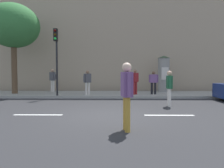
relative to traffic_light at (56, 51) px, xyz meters
The scene contains 13 objects.
ground_plane 6.80m from the traffic_light, 58.61° to the right, with size 80.00×80.00×0.00m, color #2B2B2D.
sidewalk_curb 4.63m from the traffic_light, 28.85° to the left, with size 36.00×4.00×0.15m, color #9E9B93.
lane_markings 6.80m from the traffic_light, 58.61° to the right, with size 25.80×0.16×0.01m.
building_backdrop 8.04m from the traffic_light, 64.69° to the left, with size 36.00×5.00×11.78m, color tan.
traffic_light is the anchor object (origin of this frame).
poster_column 7.93m from the traffic_light, 21.18° to the left, with size 0.94×0.94×2.73m.
street_tree 4.08m from the traffic_light, 156.50° to the left, with size 3.51×3.51×6.15m.
pedestrian_with_bag 8.50m from the traffic_light, 61.69° to the right, with size 0.31×0.66×1.80m.
pedestrian_tallest 7.18m from the traffic_light, 27.48° to the right, with size 0.29×0.62×1.65m.
pedestrian_in_red_top 5.34m from the traffic_light, ahead, with size 0.47×0.47×1.65m.
pedestrian_with_backpack 2.65m from the traffic_light, 14.09° to the left, with size 0.51×0.51×1.59m.
pedestrian_in_light_jacket 3.29m from the traffic_light, 111.66° to the left, with size 0.52×0.51×1.72m.
pedestrian_in_dark_shirt 6.55m from the traffic_light, ahead, with size 0.61×0.31×1.53m.
Camera 1 is at (0.43, -7.43, 1.50)m, focal length 32.97 mm.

